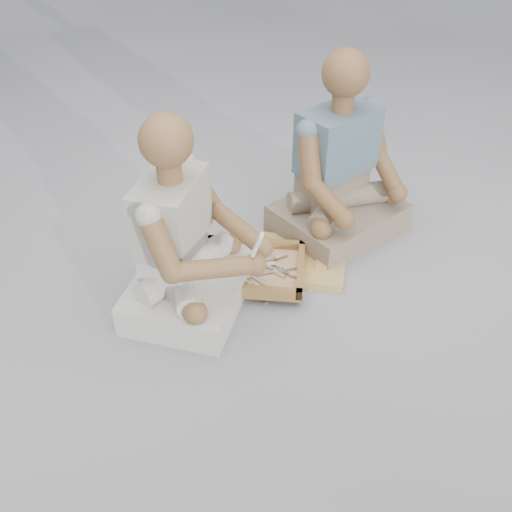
{
  "coord_description": "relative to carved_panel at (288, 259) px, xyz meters",
  "views": [
    {
      "loc": [
        -0.33,
        -1.82,
        1.88
      ],
      "look_at": [
        -0.1,
        0.2,
        0.3
      ],
      "focal_mm": 40.0,
      "sensor_mm": 36.0,
      "label": 1
    }
  ],
  "objects": [
    {
      "name": "wood_chip_5",
      "position": [
        -0.05,
        -0.02,
        -0.02
      ],
      "size": [
        0.02,
        0.02,
        0.0
      ],
      "primitive_type": "cube",
      "rotation": [
        0.0,
        0.0,
        2.46
      ],
      "color": "#DBAD81",
      "rests_on": "ground"
    },
    {
      "name": "wood_chip_0",
      "position": [
        0.03,
        -0.26,
        -0.02
      ],
      "size": [
        0.02,
        0.02,
        0.0
      ],
      "primitive_type": "cube",
      "rotation": [
        0.0,
        0.0,
        0.3
      ],
      "color": "#DBAD81",
      "rests_on": "ground"
    },
    {
      "name": "wood_chip_9",
      "position": [
        -0.16,
        -0.31,
        -0.02
      ],
      "size": [
        0.02,
        0.02,
        0.0
      ],
      "primitive_type": "cube",
      "rotation": [
        0.0,
        0.0,
        0.5
      ],
      "color": "#DBAD81",
      "rests_on": "ground"
    },
    {
      "name": "wood_chip_11",
      "position": [
        -0.45,
        -0.01,
        -0.02
      ],
      "size": [
        0.02,
        0.02,
        0.0
      ],
      "primitive_type": "cube",
      "rotation": [
        0.0,
        0.0,
        2.79
      ],
      "color": "#DBAD81",
      "rests_on": "ground"
    },
    {
      "name": "chisel_3",
      "position": [
        -0.2,
        -0.07,
        0.06
      ],
      "size": [
        0.2,
        0.12,
        0.02
      ],
      "rotation": [
        0.0,
        0.0,
        -0.51
      ],
      "color": "silver",
      "rests_on": "tool_tray"
    },
    {
      "name": "wood_chip_13",
      "position": [
        -0.09,
        0.16,
        -0.02
      ],
      "size": [
        0.02,
        0.02,
        0.0
      ],
      "primitive_type": "cube",
      "rotation": [
        0.0,
        0.0,
        2.85
      ],
      "color": "#DBAD81",
      "rests_on": "ground"
    },
    {
      "name": "wood_chip_10",
      "position": [
        0.07,
        -0.24,
        -0.02
      ],
      "size": [
        0.02,
        0.02,
        0.0
      ],
      "primitive_type": "cube",
      "rotation": [
        0.0,
        0.0,
        2.23
      ],
      "color": "#DBAD81",
      "rests_on": "ground"
    },
    {
      "name": "companion",
      "position": [
        0.32,
        0.27,
        0.32
      ],
      "size": [
        0.83,
        0.79,
        1.02
      ],
      "rotation": [
        0.0,
        0.0,
        3.71
      ],
      "color": "gray",
      "rests_on": "ground"
    },
    {
      "name": "chisel_1",
      "position": [
        -0.06,
        -0.1,
        0.05
      ],
      "size": [
        0.11,
        0.21,
        0.02
      ],
      "rotation": [
        0.0,
        0.0,
        -1.14
      ],
      "color": "silver",
      "rests_on": "tool_tray"
    },
    {
      "name": "chisel_5",
      "position": [
        -0.01,
        -0.19,
        0.06
      ],
      "size": [
        0.19,
        0.14,
        0.02
      ],
      "rotation": [
        0.0,
        0.0,
        -0.59
      ],
      "color": "silver",
      "rests_on": "tool_tray"
    },
    {
      "name": "chisel_6",
      "position": [
        -0.04,
        -0.14,
        0.05
      ],
      "size": [
        0.22,
        0.06,
        0.02
      ],
      "rotation": [
        0.0,
        0.0,
        0.18
      ],
      "color": "silver",
      "rests_on": "tool_tray"
    },
    {
      "name": "craftsman",
      "position": [
        -0.52,
        -0.25,
        0.31
      ],
      "size": [
        0.74,
        0.76,
        0.97
      ],
      "rotation": [
        0.0,
        0.0,
        -1.95
      ],
      "color": "silver",
      "rests_on": "ground"
    },
    {
      "name": "chisel_10",
      "position": [
        -0.14,
        -0.11,
        0.06
      ],
      "size": [
        0.22,
        0.04,
        0.02
      ],
      "rotation": [
        0.0,
        0.0,
        0.1
      ],
      "color": "silver",
      "rests_on": "tool_tray"
    },
    {
      "name": "ground",
      "position": [
        -0.11,
        -0.52,
        -0.02
      ],
      "size": [
        60.0,
        60.0,
        0.0
      ],
      "primitive_type": "plane",
      "color": "#9F9FA4",
      "rests_on": "ground"
    },
    {
      "name": "chisel_7",
      "position": [
        -0.06,
        -0.05,
        0.06
      ],
      "size": [
        0.21,
        0.09,
        0.02
      ],
      "rotation": [
        0.0,
        0.0,
        0.34
      ],
      "color": "silver",
      "rests_on": "tool_tray"
    },
    {
      "name": "wood_chip_1",
      "position": [
        0.12,
        -0.09,
        -0.02
      ],
      "size": [
        0.02,
        0.02,
        0.0
      ],
      "primitive_type": "cube",
      "rotation": [
        0.0,
        0.0,
        2.53
      ],
      "color": "#DBAD81",
      "rests_on": "ground"
    },
    {
      "name": "carved_panel",
      "position": [
        0.0,
        0.0,
        0.0
      ],
      "size": [
        0.7,
        0.56,
        0.04
      ],
      "primitive_type": "cube",
      "rotation": [
        0.0,
        0.0,
        -0.3
      ],
      "color": "#B08D44",
      "rests_on": "ground"
    },
    {
      "name": "mobile_phone",
      "position": [
        -0.21,
        -0.44,
        0.44
      ],
      "size": [
        0.06,
        0.06,
        0.11
      ],
      "rotation": [
        -0.35,
        0.0,
        -1.83
      ],
      "color": "silver",
      "rests_on": "craftsman"
    },
    {
      "name": "chisel_0",
      "position": [
        -0.09,
        -0.16,
        0.05
      ],
      "size": [
        0.17,
        0.17,
        0.02
      ],
      "rotation": [
        0.0,
        0.0,
        -0.81
      ],
      "color": "silver",
      "rests_on": "tool_tray"
    },
    {
      "name": "wood_chip_8",
      "position": [
        -0.5,
        0.11,
        -0.02
      ],
      "size": [
        0.02,
        0.02,
        0.0
      ],
      "primitive_type": "cube",
      "rotation": [
        0.0,
        0.0,
        1.17
      ],
      "color": "#DBAD81",
      "rests_on": "ground"
    },
    {
      "name": "wood_chip_12",
      "position": [
        -0.52,
        -0.3,
        -0.02
      ],
      "size": [
        0.02,
        0.02,
        0.0
      ],
      "primitive_type": "cube",
      "rotation": [
        0.0,
        0.0,
        0.99
      ],
      "color": "#DBAD81",
      "rests_on": "ground"
    },
    {
      "name": "wood_chip_3",
      "position": [
        -0.23,
        -0.11,
        -0.02
      ],
      "size": [
        0.02,
        0.02,
        0.0
      ],
      "primitive_type": "cube",
      "rotation": [
        0.0,
        0.0,
        1.41
      ],
      "color": "#DBAD81",
      "rests_on": "ground"
    },
    {
      "name": "chisel_8",
      "position": [
        -0.15,
        -0.25,
        0.05
      ],
      "size": [
        0.14,
        0.19,
        0.02
      ],
      "rotation": [
        0.0,
        0.0,
        -0.94
      ],
      "color": "silver",
      "rests_on": "tool_tray"
    },
    {
      "name": "chisel_9",
      "position": [
        -0.09,
        -0.09,
        0.05
      ],
      "size": [
        0.16,
        0.17,
        0.02
      ],
      "rotation": [
        0.0,
        0.0,
        -0.82
      ],
      "color": "silver",
      "rests_on": "tool_tray"
    },
    {
      "name": "chisel_2",
      "position": [
        -0.24,
        -0.16,
        0.06
      ],
      "size": [
        0.09,
        0.21,
        0.02
      ],
      "rotation": [
        0.0,
        0.0,
        -1.25
      ],
      "color": "silver",
      "rests_on": "tool_tray"
    },
    {
      "name": "wood_chip_6",
      "position": [
        0.11,
        0.12,
        -0.02
      ],
      "size": [
        0.02,
        0.02,
        0.0
      ],
      "primitive_type": "cube",
      "rotation": [
        0.0,
        0.0,
        2.69
      ],
      "color": "#DBAD81",
      "rests_on": "ground"
    },
    {
      "name": "wood_chip_7",
      "position": [
        -0.09,
        0.02,
        -0.02
      ],
      "size": [
        0.02,
        0.02,
        0.0
      ],
      "primitive_type": "cube",
      "rotation": [
        0.0,
        0.0,
        0.09
      ],
      "color": "#DBAD81",
      "rests_on": "ground"
    },
    {
      "name": "wood_chip_2",
      "position": [
        -0.12,
        -0.11,
        -0.02
      ],
      "size": [
        0.02,
        0.02,
        0.0
      ],
      "primitive_type": "cube",
      "rotation": [
        0.0,
        0.0,
        3.07
      ],
      "color": "#DBAD81",
      "rests_on": "ground"
    },
    {
      "name": "tool_tray",
      "position": [
        -0.2,
        -0.11,
        0.04
      ],
      "size": [
        0.6,
        0.52,
        0.07
      ],
      "rotation": [
        0.0,
        0.0,
        -0.22
      ],
      "color": "brown",
      "rests_on": "carved_panel"
    },
    {
      "name": "chisel_11",
      "position": [
        -0.22,
        -0.09,
        0.05
      ],
      "size": [
        0.14,
        0.19,
        0.02
      ],
      "rotation": [
        0.0,
        0.0,
        0.97
      ],
      "color": "silver",
      "rests_on": "tool_tray"
    },
    {
      "name": "chisel_4",
      "position": [
        -0.25,
        -0.22,
        0.06
      ],
      "size": [
        0.16,
        0.17,
        0.02
      ],
      "rotation": [
        0.0,
        0.0,
        -0.82
      ],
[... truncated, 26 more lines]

